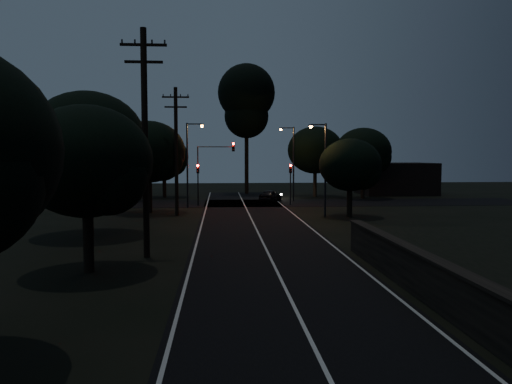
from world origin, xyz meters
TOP-DOWN VIEW (x-y plane):
  - road_surface at (0.00, 31.12)m, footprint 60.00×70.00m
  - utility_pole_mid at (-6.00, 15.00)m, footprint 2.20×0.30m
  - utility_pole_far at (-6.00, 32.00)m, footprint 2.20×0.30m
  - tree_left_b at (-7.80, 11.89)m, footprint 5.57×5.57m
  - tree_left_c at (-10.25, 21.86)m, footprint 7.04×7.04m
  - tree_left_d at (-8.28, 33.87)m, footprint 6.24×6.24m
  - tree_far_nw at (-8.80, 49.88)m, footprint 5.73×5.73m
  - tree_far_w at (-13.74, 45.85)m, footprint 7.34×7.34m
  - tree_far_ne at (9.24, 49.87)m, footprint 6.66×6.66m
  - tree_far_e at (14.23, 46.87)m, footprint 6.40×6.40m
  - tree_right_a at (8.18, 29.90)m, footprint 4.97×4.97m
  - tall_pine at (1.00, 55.00)m, footprint 7.32×7.32m
  - building_left at (-20.00, 52.00)m, footprint 10.00×8.00m
  - building_right at (20.00, 53.00)m, footprint 9.00×7.00m
  - signal_left at (-4.60, 39.99)m, footprint 0.28×0.35m
  - signal_right at (4.60, 39.99)m, footprint 0.28×0.35m
  - signal_mast at (-2.91, 39.99)m, footprint 3.70×0.35m
  - streetlight_a at (-5.31, 38.00)m, footprint 1.66×0.26m
  - streetlight_b at (5.31, 44.00)m, footprint 1.66×0.26m
  - streetlight_c at (5.83, 30.00)m, footprint 1.46×0.26m
  - car at (2.97, 43.74)m, footprint 3.01×4.13m

SIDE VIEW (x-z plane):
  - road_surface at x=0.00m, z-range 0.00..0.03m
  - car at x=2.97m, z-range 0.00..1.31m
  - building_right at x=20.00m, z-range 0.00..4.00m
  - building_left at x=-20.00m, z-range 0.00..4.40m
  - signal_left at x=-4.60m, z-range 0.79..4.89m
  - signal_right at x=4.60m, z-range 0.79..4.89m
  - tree_right_a at x=8.18m, z-range 0.94..7.26m
  - signal_mast at x=-2.91m, z-range 1.21..7.46m
  - streetlight_c at x=5.83m, z-range 0.60..8.10m
  - tree_left_b at x=-7.80m, z-range 1.05..8.14m
  - streetlight_a at x=-5.31m, z-range 0.64..8.64m
  - streetlight_b at x=5.31m, z-range 0.64..8.64m
  - tree_far_nw at x=-8.80m, z-range 1.07..8.32m
  - tree_left_d at x=-8.28m, z-range 1.17..9.09m
  - tree_far_e at x=14.23m, z-range 1.20..9.33m
  - tree_far_ne at x=9.24m, z-range 1.24..9.67m
  - utility_pole_far at x=-6.00m, z-range 0.23..10.73m
  - utility_pole_mid at x=-6.00m, z-range 0.24..11.24m
  - tree_left_c at x=-10.25m, z-range 1.30..10.19m
  - tree_far_w at x=-13.74m, z-range 1.40..10.76m
  - tall_pine at x=1.00m, z-range 3.68..20.32m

